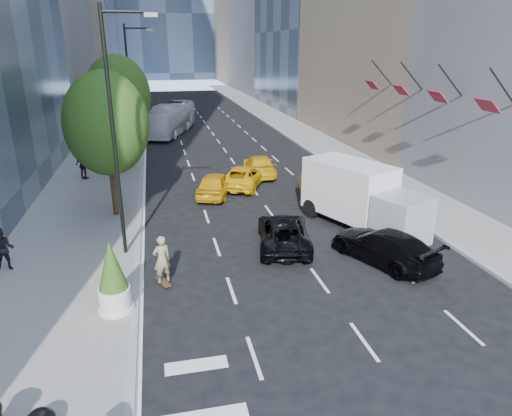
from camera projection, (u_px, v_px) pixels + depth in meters
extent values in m
plane|color=black|center=(295.00, 283.00, 17.64)|extent=(160.00, 160.00, 0.00)
cube|color=slate|center=(111.00, 141.00, 43.34)|extent=(6.00, 120.00, 0.15)
cube|color=slate|center=(302.00, 133.00, 47.23)|extent=(4.00, 120.00, 0.15)
cylinder|color=black|center=(114.00, 139.00, 18.25)|extent=(0.16, 0.16, 10.00)
cylinder|color=black|center=(126.00, 12.00, 16.84)|extent=(1.80, 0.12, 0.12)
cube|color=#99998C|center=(151.00, 15.00, 17.06)|extent=(0.50, 0.22, 0.15)
cylinder|color=black|center=(130.00, 94.00, 34.78)|extent=(0.16, 0.16, 10.00)
cylinder|color=black|center=(137.00, 28.00, 33.38)|extent=(1.80, 0.12, 0.12)
cube|color=#99998C|center=(150.00, 30.00, 33.60)|extent=(0.50, 0.22, 0.15)
cylinder|color=black|center=(113.00, 186.00, 23.85)|extent=(0.30, 0.30, 3.15)
ellipsoid|color=#1C3C10|center=(107.00, 124.00, 22.75)|extent=(4.20, 4.20, 5.25)
cylinder|color=black|center=(123.00, 145.00, 33.00)|extent=(0.30, 0.30, 3.38)
ellipsoid|color=#1C3C10|center=(118.00, 96.00, 31.83)|extent=(4.50, 4.50, 5.62)
cylinder|color=black|center=(130.00, 121.00, 45.02)|extent=(0.30, 0.30, 2.93)
ellipsoid|color=#1C3C10|center=(127.00, 89.00, 44.00)|extent=(3.90, 3.90, 4.88)
cylinder|color=black|center=(139.00, 100.00, 52.15)|extent=(0.14, 0.14, 5.20)
imported|color=black|center=(138.00, 86.00, 51.61)|extent=(2.48, 0.53, 1.00)
cylinder|color=black|center=(502.00, 87.00, 21.29)|extent=(1.75, 0.08, 1.75)
cube|color=maroon|center=(487.00, 106.00, 21.44)|extent=(0.64, 1.30, 0.64)
cylinder|color=black|center=(450.00, 81.00, 24.96)|extent=(1.75, 0.08, 1.75)
cube|color=maroon|center=(438.00, 97.00, 25.12)|extent=(0.64, 1.30, 0.64)
cylinder|color=black|center=(412.00, 76.00, 28.64)|extent=(1.75, 0.08, 1.75)
cube|color=maroon|center=(401.00, 90.00, 28.79)|extent=(0.64, 1.30, 0.64)
cylinder|color=black|center=(382.00, 72.00, 32.31)|extent=(1.75, 0.08, 1.75)
cube|color=maroon|center=(372.00, 85.00, 32.47)|extent=(0.64, 1.30, 0.64)
imported|color=#8A8056|center=(162.00, 262.00, 17.22)|extent=(0.80, 0.66, 1.88)
imported|color=black|center=(284.00, 232.00, 20.68)|extent=(3.14, 5.16, 1.34)
imported|color=black|center=(384.00, 246.00, 19.18)|extent=(3.78, 5.30, 1.42)
imported|color=orange|center=(215.00, 184.00, 27.64)|extent=(3.04, 4.66, 1.48)
imported|color=yellow|center=(319.00, 188.00, 26.49)|extent=(2.64, 5.25, 1.65)
imported|color=#EBB00C|center=(243.00, 176.00, 29.46)|extent=(4.14, 5.43, 1.37)
imported|color=#E4AC0C|center=(259.00, 165.00, 32.09)|extent=(2.45, 4.98, 1.39)
imported|color=silver|center=(171.00, 119.00, 46.75)|extent=(5.85, 11.14, 3.03)
cube|color=silver|center=(349.00, 188.00, 23.15)|extent=(3.96, 5.11, 2.67)
cube|color=gray|center=(402.00, 220.00, 20.81)|extent=(2.86, 2.71, 2.27)
cylinder|color=black|center=(393.00, 241.00, 20.16)|extent=(0.70, 1.04, 0.99)
cylinder|color=black|center=(421.00, 231.00, 21.29)|extent=(0.70, 1.04, 0.99)
cylinder|color=black|center=(311.00, 208.00, 24.24)|extent=(0.70, 1.04, 0.99)
cylinder|color=black|center=(339.00, 201.00, 25.38)|extent=(0.70, 1.04, 0.99)
imported|color=black|center=(3.00, 250.00, 18.06)|extent=(0.88, 0.70, 1.78)
imported|color=black|center=(83.00, 165.00, 30.48)|extent=(1.20, 0.93, 1.89)
cylinder|color=beige|center=(115.00, 299.00, 15.44)|extent=(1.08, 1.08, 0.86)
cone|color=#1C3C10|center=(111.00, 265.00, 15.00)|extent=(0.97, 0.97, 1.72)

